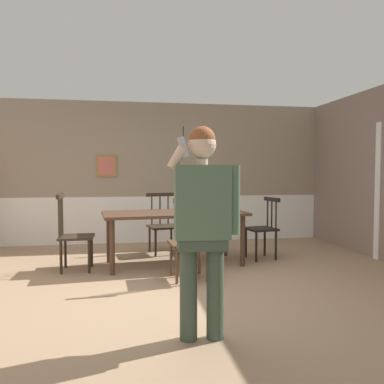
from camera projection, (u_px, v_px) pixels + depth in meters
ground_plane at (178, 285)px, 4.70m from camera, size 7.17×7.17×0.00m
room_back_partition at (157, 175)px, 7.55m from camera, size 6.52×0.17×2.65m
dining_table at (174, 217)px, 5.71m from camera, size 2.11×1.11×0.77m
chair_near_window at (74, 235)px, 5.36m from camera, size 0.45×0.45×1.05m
chair_by_doorway at (189, 241)px, 4.90m from camera, size 0.50×0.50×1.03m
chair_at_table_head at (163, 224)px, 6.54m from camera, size 0.56×0.56×0.99m
chair_opposite_corner at (263, 228)px, 6.09m from camera, size 0.48×0.48×0.95m
person_figure at (203, 217)px, 3.13m from camera, size 0.59×0.26×1.71m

